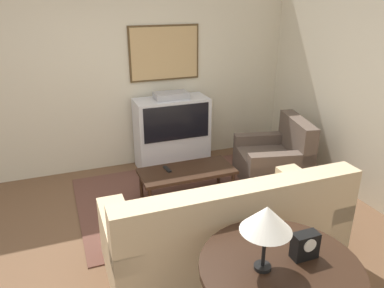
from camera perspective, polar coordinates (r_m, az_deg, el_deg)
name	(u,v)px	position (r m, az deg, el deg)	size (l,w,h in m)	color
ground_plane	(157,250)	(3.86, -5.39, -15.74)	(12.00, 12.00, 0.00)	brown
wall_back	(111,73)	(5.24, -12.28, 10.50)	(12.00, 0.10, 2.70)	beige
area_rug	(181,196)	(4.70, -1.73, -8.00)	(2.46, 1.87, 0.01)	brown
tv	(172,132)	(5.34, -3.08, 1.84)	(1.02, 0.47, 1.10)	silver
couch	(226,232)	(3.53, 5.17, -13.17)	(2.16, 0.95, 0.94)	#CCB289
armchair	(274,161)	(5.11, 12.45, -2.50)	(1.00, 1.03, 0.85)	brown
coffee_table	(187,173)	(4.52, -0.78, -4.42)	(1.14, 0.52, 0.39)	black
console_table	(280,274)	(2.63, 13.30, -18.70)	(1.06, 1.06, 0.73)	black
table_lamp	(267,220)	(2.33, 11.29, -11.26)	(0.32, 0.32, 0.45)	black
mantel_clock	(305,245)	(2.63, 16.84, -14.58)	(0.17, 0.10, 0.18)	black
remote	(167,169)	(4.50, -3.79, -3.85)	(0.06, 0.16, 0.02)	black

